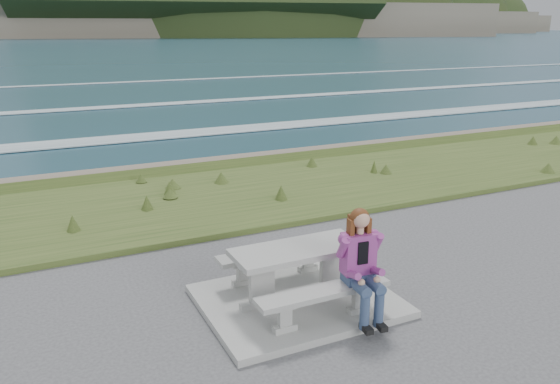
{
  "coord_description": "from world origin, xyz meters",
  "views": [
    {
      "loc": [
        -3.17,
        -6.05,
        3.7
      ],
      "look_at": [
        0.31,
        1.2,
        1.26
      ],
      "focal_mm": 35.0,
      "sensor_mm": 36.0,
      "label": 1
    }
  ],
  "objects_px": {
    "bench_seaward": "(276,256)",
    "seated_woman": "(363,280)",
    "picnic_table": "(298,259)",
    "bench_landward": "(323,296)"
  },
  "relations": [
    {
      "from": "picnic_table",
      "to": "seated_woman",
      "type": "relative_size",
      "value": 1.25
    },
    {
      "from": "picnic_table",
      "to": "seated_woman",
      "type": "xyz_separation_m",
      "value": [
        0.5,
        -0.84,
        -0.05
      ]
    },
    {
      "from": "picnic_table",
      "to": "seated_woman",
      "type": "distance_m",
      "value": 0.97
    },
    {
      "from": "picnic_table",
      "to": "bench_landward",
      "type": "relative_size",
      "value": 1.0
    },
    {
      "from": "picnic_table",
      "to": "bench_seaward",
      "type": "distance_m",
      "value": 0.74
    },
    {
      "from": "bench_seaward",
      "to": "seated_woman",
      "type": "xyz_separation_m",
      "value": [
        0.5,
        -1.54,
        0.18
      ]
    },
    {
      "from": "bench_seaward",
      "to": "seated_woman",
      "type": "distance_m",
      "value": 1.62
    },
    {
      "from": "picnic_table",
      "to": "bench_seaward",
      "type": "relative_size",
      "value": 1.0
    },
    {
      "from": "picnic_table",
      "to": "bench_landward",
      "type": "distance_m",
      "value": 0.74
    },
    {
      "from": "bench_seaward",
      "to": "seated_woman",
      "type": "bearing_deg",
      "value": -72.08
    }
  ]
}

